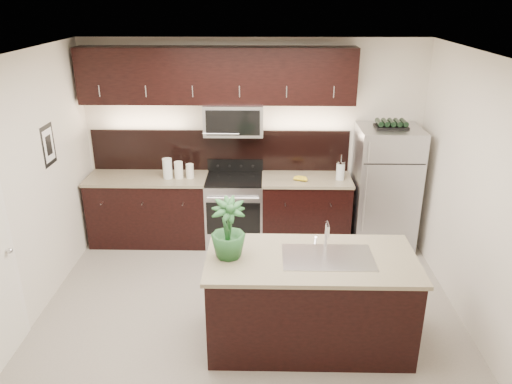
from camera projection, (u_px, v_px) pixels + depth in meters
ground at (249, 313)px, 5.39m from camera, size 4.50×4.50×0.00m
room_walls at (236, 166)px, 4.72m from camera, size 4.52×4.02×2.71m
counter_run at (220, 209)px, 6.79m from camera, size 3.51×0.65×0.94m
upper_fixtures at (219, 84)px, 6.30m from camera, size 3.49×0.40×1.66m
island at (310, 300)px, 4.79m from camera, size 1.96×0.96×0.94m
sink_faucet at (328, 256)px, 4.62m from camera, size 0.84×0.50×0.28m
refrigerator at (385, 188)px, 6.56m from camera, size 0.79×0.71×1.64m
wine_rack at (391, 124)px, 6.24m from camera, size 0.40×0.25×0.10m
plant at (228, 229)px, 4.53m from camera, size 0.37×0.37×0.57m
canisters at (176, 170)px, 6.54m from camera, size 0.40×0.13×0.27m
french_press at (340, 171)px, 6.49m from camera, size 0.11×0.11×0.33m
bananas at (297, 178)px, 6.51m from camera, size 0.23×0.21×0.06m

